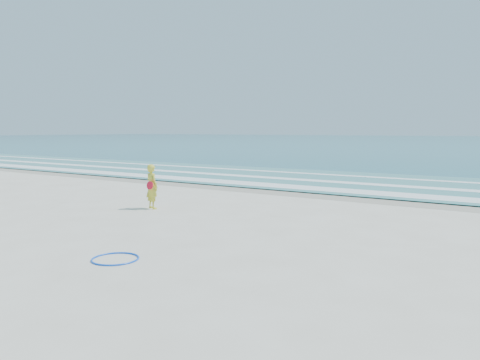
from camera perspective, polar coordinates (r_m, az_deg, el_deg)
The scene contains 8 objects.
ground at distance 12.10m, azimuth -11.85°, elevation -6.32°, with size 400.00×400.00×0.00m, color silver.
wet_sand at distance 19.39m, azimuth 7.42°, elevation -1.56°, with size 400.00×2.40×0.00m, color #B2A893.
shallow at distance 23.95m, azimuth 12.70°, elevation -0.10°, with size 400.00×10.00×0.01m, color #59B7AD.
foam_near at distance 20.55m, azimuth 9.02°, elevation -1.01°, with size 400.00×1.40×0.01m, color white.
foam_mid at distance 23.21m, azimuth 12.00°, elevation -0.25°, with size 400.00×0.90×0.01m, color white.
foam_far at distance 26.29m, azimuth 14.65°, elevation 0.42°, with size 400.00×0.60×0.01m, color white.
hoop at distance 9.80m, azimuth -14.96°, elevation -9.26°, with size 0.94×0.94×0.03m, color blue.
woman at distance 15.56m, azimuth -10.67°, elevation -0.79°, with size 0.62×0.50×1.47m.
Camera 1 is at (8.44, -8.27, 2.58)m, focal length 35.00 mm.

